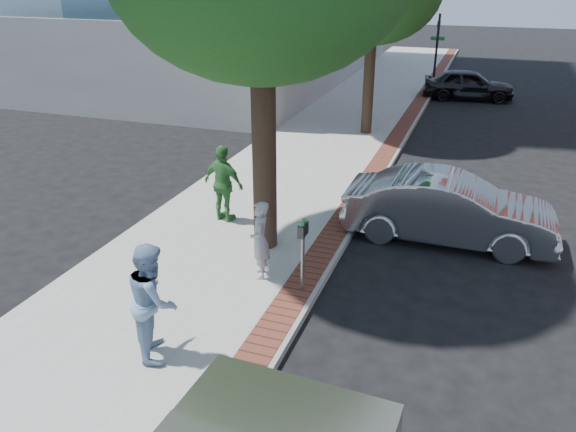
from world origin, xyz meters
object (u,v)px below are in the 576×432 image
at_px(parking_meter, 303,240).
at_px(person_green, 224,184).
at_px(person_gray, 260,240).
at_px(sedan_silver, 449,209).
at_px(bg_car, 469,84).
at_px(person_officer, 153,300).

xyz_separation_m(parking_meter, person_green, (-2.82, 2.47, -0.10)).
height_order(parking_meter, person_gray, person_gray).
distance_m(person_gray, sedan_silver, 4.71).
bearing_deg(person_green, person_gray, 142.67).
relative_size(parking_meter, bg_car, 0.34).
bearing_deg(person_gray, person_green, -163.82).
distance_m(sedan_silver, bg_car, 16.28).
xyz_separation_m(parking_meter, sedan_silver, (2.42, 3.49, -0.42)).
xyz_separation_m(sedan_silver, bg_car, (-0.45, 16.28, -0.06)).
xyz_separation_m(person_gray, person_green, (-1.87, 2.27, 0.15)).
xyz_separation_m(person_gray, bg_car, (2.93, 19.56, -0.23)).
bearing_deg(person_officer, person_green, -16.04).
height_order(person_officer, person_green, person_officer).
distance_m(parking_meter, person_officer, 3.08).
bearing_deg(person_gray, bg_car, 148.22).
relative_size(person_gray, sedan_silver, 0.34).
relative_size(person_gray, person_green, 0.84).
height_order(person_officer, sedan_silver, person_officer).
bearing_deg(person_gray, person_officer, -36.24).
bearing_deg(parking_meter, sedan_silver, 55.28).
bearing_deg(parking_meter, person_green, 138.80).
height_order(parking_meter, person_officer, person_officer).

